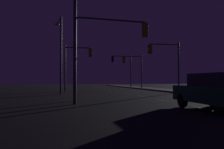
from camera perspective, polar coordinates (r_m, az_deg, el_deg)
ground_plane at (r=20.09m, az=6.13°, el=-4.92°), size 112.00×112.00×0.00m
sidewalk_right at (r=22.89m, az=21.35°, el=-4.22°), size 2.61×77.00×0.14m
lane_markings_center at (r=23.43m, az=3.41°, el=-4.39°), size 0.14×50.00×0.01m
lane_edge_line at (r=26.50m, az=12.50°, el=-4.00°), size 0.14×53.00×0.01m
car at (r=11.45m, az=22.87°, el=-3.48°), size 1.82×4.40×1.57m
traffic_light_mid_left at (r=36.09m, az=4.83°, el=2.24°), size 2.91×0.45×4.81m
traffic_light_overhead_east at (r=27.74m, az=-7.97°, el=3.45°), size 3.07×0.38×5.11m
traffic_light_near_left at (r=41.21m, az=2.42°, el=2.35°), size 3.55×0.65×5.33m
traffic_light_far_right at (r=16.00m, az=-0.75°, el=7.98°), size 5.01×0.66×5.39m
traffic_light_far_left at (r=25.64m, az=12.08°, el=4.00°), size 3.42×0.35×4.97m
street_lamp_far_end at (r=13.49m, az=-9.02°, el=12.51°), size 1.15×1.30×7.57m
street_lamp_mid_block at (r=23.81m, az=-11.80°, el=6.09°), size 0.77×2.33×7.09m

